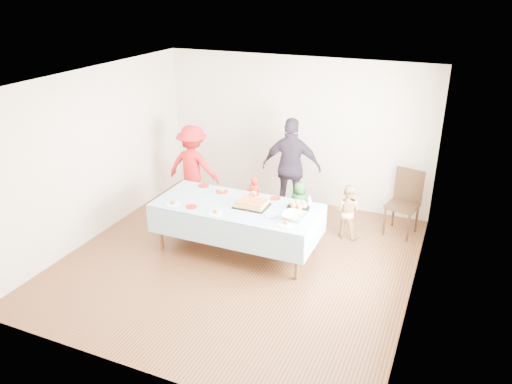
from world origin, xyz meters
TOP-DOWN VIEW (x-y plane):
  - ground at (0.00, 0.00)m, footprint 5.00×5.00m
  - room_walls at (0.05, 0.00)m, footprint 5.04×5.04m
  - party_table at (-0.15, 0.29)m, footprint 2.50×1.10m
  - birthday_cake at (0.08, 0.33)m, footprint 0.50×0.38m
  - rolls_tray at (0.75, 0.53)m, footprint 0.34×0.34m
  - punch_bowl at (0.81, 0.17)m, footprint 0.35×0.35m
  - party_hat at (0.85, 0.75)m, footprint 0.10×0.10m
  - fork_pile at (0.50, 0.09)m, footprint 0.24×0.18m
  - plate_red_far_a at (-0.96, 0.74)m, footprint 0.18×0.18m
  - plate_red_far_b at (-0.58, 0.63)m, footprint 0.20×0.20m
  - plate_red_far_c at (-0.06, 0.74)m, footprint 0.17×0.17m
  - plate_red_far_d at (0.31, 0.73)m, footprint 0.16×0.16m
  - plate_red_near at (-0.73, -0.05)m, footprint 0.17×0.17m
  - plate_white_left at (-1.04, -0.08)m, footprint 0.22×0.22m
  - plate_white_mid at (-0.30, -0.11)m, footprint 0.21×0.21m
  - plate_white_right at (0.75, -0.04)m, footprint 0.24×0.24m
  - dining_chair at (2.12, 1.95)m, footprint 0.56×0.56m
  - toddler_left at (-0.38, 1.50)m, footprint 0.30×0.23m
  - toddler_mid at (0.46, 1.49)m, footprint 0.40×0.26m
  - toddler_right at (1.30, 1.41)m, footprint 0.48×0.40m
  - adult_left at (-1.60, 1.50)m, footprint 1.01×0.60m
  - adult_right at (0.16, 1.87)m, footprint 1.09×0.59m

SIDE VIEW (x-z plane):
  - ground at x=0.00m, z-range 0.00..0.00m
  - toddler_left at x=-0.38m, z-range 0.00..0.76m
  - toddler_mid at x=0.46m, z-range 0.00..0.80m
  - toddler_right at x=1.30m, z-range 0.00..0.91m
  - dining_chair at x=2.12m, z-range 0.06..1.14m
  - party_table at x=-0.15m, z-range 0.33..1.11m
  - adult_left at x=-1.60m, z-range 0.00..1.54m
  - plate_red_far_a at x=-0.96m, z-range 0.78..0.79m
  - plate_red_far_b at x=-0.58m, z-range 0.78..0.79m
  - plate_red_far_c at x=-0.06m, z-range 0.78..0.79m
  - plate_red_far_d at x=0.31m, z-range 0.78..0.79m
  - plate_red_near at x=-0.73m, z-range 0.78..0.79m
  - plate_white_left at x=-1.04m, z-range 0.78..0.79m
  - plate_white_mid at x=-0.30m, z-range 0.78..0.79m
  - plate_white_right at x=0.75m, z-range 0.78..0.79m
  - fork_pile at x=0.50m, z-range 0.78..0.85m
  - birthday_cake at x=0.08m, z-range 0.78..0.87m
  - punch_bowl at x=0.81m, z-range 0.78..0.87m
  - rolls_tray at x=0.75m, z-range 0.77..0.87m
  - party_hat at x=0.85m, z-range 0.78..0.95m
  - adult_right at x=0.16m, z-range 0.00..1.77m
  - room_walls at x=0.05m, z-range 0.41..3.13m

